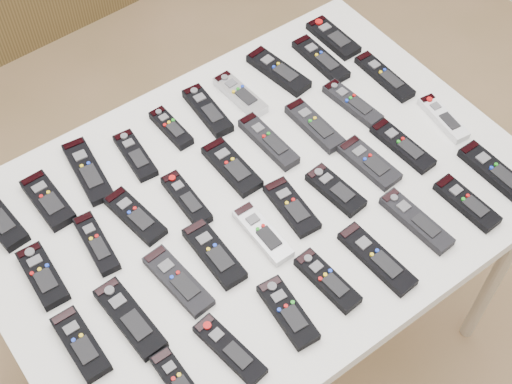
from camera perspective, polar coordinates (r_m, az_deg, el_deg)
ground at (r=2.35m, az=-2.03°, el=-11.24°), size 4.00×4.00×0.00m
table at (r=1.71m, az=0.00°, el=-1.55°), size 1.25×0.88×0.78m
remote_1 at (r=1.71m, az=-16.30°, el=-0.66°), size 0.07×0.17×0.02m
remote_2 at (r=1.74m, az=-13.31°, el=1.65°), size 0.08×0.20×0.02m
remote_3 at (r=1.75m, az=-9.63°, el=2.91°), size 0.06×0.16×0.02m
remote_4 at (r=1.79m, az=-6.81°, el=5.10°), size 0.05×0.14×0.02m
remote_5 at (r=1.82m, az=-3.90°, el=6.51°), size 0.06×0.18×0.02m
remote_6 at (r=1.86m, az=-1.28°, el=7.77°), size 0.06×0.17×0.02m
remote_7 at (r=1.92m, az=1.80°, el=9.63°), size 0.08×0.20×0.02m
remote_8 at (r=1.96m, az=5.19°, el=10.53°), size 0.05×0.19×0.02m
remote_9 at (r=2.03m, az=6.20°, el=12.17°), size 0.06×0.17×0.02m
remote_10 at (r=1.60m, az=-16.70°, el=-6.43°), size 0.06×0.16×0.02m
remote_11 at (r=1.61m, az=-12.64°, el=-4.05°), size 0.06×0.17×0.02m
remote_12 at (r=1.64m, az=-9.64°, el=-1.91°), size 0.08×0.17×0.02m
remote_13 at (r=1.65m, az=-5.59°, el=-0.57°), size 0.05×0.16×0.02m
remote_14 at (r=1.70m, az=-1.95°, el=2.01°), size 0.06×0.17×0.02m
remote_15 at (r=1.75m, az=1.00°, el=4.07°), size 0.05×0.19×0.02m
remote_16 at (r=1.79m, az=4.70°, el=5.31°), size 0.05×0.18×0.02m
remote_17 at (r=1.85m, az=7.72°, el=7.02°), size 0.06×0.18×0.02m
remote_18 at (r=1.94m, az=10.23°, el=9.08°), size 0.05×0.19×0.02m
remote_19 at (r=1.50m, az=-13.85°, el=-11.73°), size 0.06×0.16×0.02m
remote_20 at (r=1.51m, az=-10.06°, el=-9.91°), size 0.07×0.20×0.02m
remote_21 at (r=1.54m, az=-6.25°, el=-7.08°), size 0.07×0.19×0.02m
remote_22 at (r=1.56m, az=-3.37°, el=-4.95°), size 0.06×0.18×0.02m
remote_23 at (r=1.59m, az=0.53°, el=-3.32°), size 0.05×0.17×0.02m
remote_24 at (r=1.63m, az=2.87°, el=-1.21°), size 0.07×0.16×0.02m
remote_25 at (r=1.67m, az=6.38°, el=0.15°), size 0.07×0.15×0.02m
remote_26 at (r=1.73m, az=9.05°, el=2.32°), size 0.07×0.17×0.02m
remote_27 at (r=1.78m, az=11.64°, el=3.64°), size 0.06×0.18×0.02m
remote_28 at (r=1.86m, az=14.75°, el=5.73°), size 0.06×0.16×0.02m
remote_30 at (r=1.44m, az=-6.19°, el=-14.90°), size 0.04×0.15×0.02m
remote_31 at (r=1.46m, az=-2.13°, el=-12.48°), size 0.07×0.18×0.02m
remote_32 at (r=1.49m, az=2.56°, el=-9.59°), size 0.07×0.17×0.02m
remote_33 at (r=1.53m, az=5.73°, el=-7.07°), size 0.06×0.17×0.02m
remote_34 at (r=1.58m, az=9.64°, el=-5.28°), size 0.06×0.20×0.02m
remote_35 at (r=1.65m, az=12.70°, el=-2.28°), size 0.06×0.19×0.02m
remote_36 at (r=1.71m, az=16.52°, el=-0.85°), size 0.06×0.17×0.02m
remote_37 at (r=1.78m, az=18.59°, el=1.50°), size 0.06×0.19×0.02m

